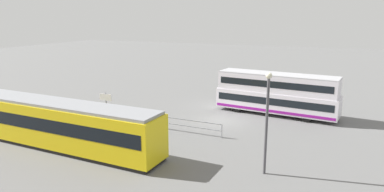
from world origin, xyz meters
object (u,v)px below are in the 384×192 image
tram_yellow (60,124)px  info_sign (106,101)px  double_decker_bus (276,94)px  pedestrian_near_railing (132,120)px  street_lamp (267,115)px

tram_yellow → info_sign: tram_yellow is taller
double_decker_bus → info_sign: 15.33m
tram_yellow → pedestrian_near_railing: bearing=-121.7°
tram_yellow → info_sign: size_ratio=6.09×
info_sign → tram_yellow: bearing=97.4°
double_decker_bus → pedestrian_near_railing: double_decker_bus is taller
pedestrian_near_railing → street_lamp: (-11.02, 3.11, 2.53)m
pedestrian_near_railing → info_sign: info_sign is taller
tram_yellow → info_sign: (0.80, -6.11, 0.13)m
double_decker_bus → street_lamp: street_lamp is taller
tram_yellow → street_lamp: 14.05m
tram_yellow → street_lamp: (-13.85, -1.46, 1.85)m
double_decker_bus → tram_yellow: double_decker_bus is taller
double_decker_bus → tram_yellow: size_ratio=0.72×
tram_yellow → info_sign: 6.16m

